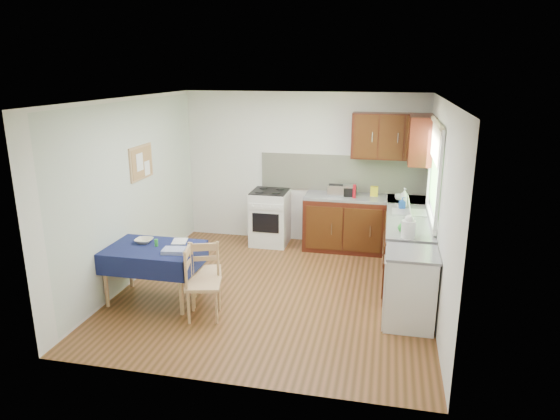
% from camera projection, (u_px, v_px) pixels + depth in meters
% --- Properties ---
extents(floor, '(4.20, 4.20, 0.00)m').
position_uv_depth(floor, '(275.00, 290.00, 6.66)').
color(floor, '#4E3114').
rests_on(floor, ground).
extents(ceiling, '(4.00, 4.20, 0.02)m').
position_uv_depth(ceiling, '(275.00, 99.00, 5.97)').
color(ceiling, white).
rests_on(ceiling, wall_back).
extents(wall_back, '(4.00, 0.02, 2.50)m').
position_uv_depth(wall_back, '(303.00, 169.00, 8.29)').
color(wall_back, silver).
rests_on(wall_back, ground).
extents(wall_front, '(4.00, 0.02, 2.50)m').
position_uv_depth(wall_front, '(221.00, 260.00, 4.34)').
color(wall_front, silver).
rests_on(wall_front, ground).
extents(wall_left, '(0.02, 4.20, 2.50)m').
position_uv_depth(wall_left, '(131.00, 192.00, 6.73)').
color(wall_left, silver).
rests_on(wall_left, ground).
extents(wall_right, '(0.02, 4.20, 2.50)m').
position_uv_depth(wall_right, '(439.00, 209.00, 5.91)').
color(wall_right, silver).
rests_on(wall_right, ground).
extents(base_cabinets, '(1.90, 2.30, 0.86)m').
position_uv_depth(base_cabinets, '(382.00, 237.00, 7.44)').
color(base_cabinets, black).
rests_on(base_cabinets, ground).
extents(worktop_back, '(1.90, 0.60, 0.04)m').
position_uv_depth(worktop_back, '(365.00, 198.00, 7.89)').
color(worktop_back, slate).
rests_on(worktop_back, base_cabinets).
extents(worktop_right, '(0.60, 1.70, 0.04)m').
position_uv_depth(worktop_right, '(409.00, 221.00, 6.68)').
color(worktop_right, slate).
rests_on(worktop_right, base_cabinets).
extents(worktop_corner, '(0.60, 0.60, 0.04)m').
position_uv_depth(worktop_corner, '(407.00, 200.00, 7.76)').
color(worktop_corner, slate).
rests_on(worktop_corner, base_cabinets).
extents(splashback, '(2.70, 0.02, 0.60)m').
position_uv_depth(splashback, '(342.00, 173.00, 8.16)').
color(splashback, beige).
rests_on(splashback, wall_back).
extents(upper_cabinets, '(1.20, 0.85, 0.70)m').
position_uv_depth(upper_cabinets, '(400.00, 137.00, 7.53)').
color(upper_cabinets, black).
rests_on(upper_cabinets, wall_back).
extents(stove, '(0.60, 0.61, 0.92)m').
position_uv_depth(stove, '(270.00, 217.00, 8.33)').
color(stove, silver).
rests_on(stove, ground).
extents(window, '(0.04, 1.48, 1.26)m').
position_uv_depth(window, '(435.00, 165.00, 6.46)').
color(window, '#315E26').
rests_on(window, wall_right).
extents(fridge, '(0.58, 0.60, 0.89)m').
position_uv_depth(fridge, '(410.00, 289.00, 5.67)').
color(fridge, silver).
rests_on(fridge, ground).
extents(corkboard, '(0.04, 0.62, 0.47)m').
position_uv_depth(corkboard, '(141.00, 162.00, 6.91)').
color(corkboard, '#A28651').
rests_on(corkboard, wall_left).
extents(dining_table, '(1.19, 0.81, 0.72)m').
position_uv_depth(dining_table, '(152.00, 255.00, 6.23)').
color(dining_table, '#100E3B').
rests_on(dining_table, ground).
extents(chair_far, '(0.49, 0.49, 0.86)m').
position_uv_depth(chair_far, '(206.00, 270.00, 6.17)').
color(chair_far, '#A28651').
rests_on(chair_far, ground).
extents(chair_near, '(0.48, 0.48, 0.89)m').
position_uv_depth(chair_near, '(199.00, 281.00, 5.81)').
color(chair_near, '#A28651').
rests_on(chair_near, ground).
extents(toaster, '(0.26, 0.16, 0.20)m').
position_uv_depth(toaster, '(336.00, 191.00, 7.89)').
color(toaster, silver).
rests_on(toaster, worktop_back).
extents(sandwich_press, '(0.29, 0.25, 0.17)m').
position_uv_depth(sandwich_press, '(347.00, 190.00, 7.96)').
color(sandwich_press, black).
rests_on(sandwich_press, worktop_back).
extents(sauce_bottle, '(0.05, 0.05, 0.21)m').
position_uv_depth(sauce_bottle, '(354.00, 191.00, 7.77)').
color(sauce_bottle, '#AE0D1A').
rests_on(sauce_bottle, worktop_back).
extents(yellow_packet, '(0.12, 0.08, 0.16)m').
position_uv_depth(yellow_packet, '(374.00, 191.00, 7.90)').
color(yellow_packet, yellow).
rests_on(yellow_packet, worktop_back).
extents(dish_rack, '(0.47, 0.36, 0.22)m').
position_uv_depth(dish_rack, '(409.00, 211.00, 6.98)').
color(dish_rack, '#97979C').
rests_on(dish_rack, worktop_right).
extents(kettle, '(0.17, 0.17, 0.28)m').
position_uv_depth(kettle, '(408.00, 228.00, 5.94)').
color(kettle, silver).
rests_on(kettle, worktop_right).
extents(cup, '(0.14, 0.14, 0.09)m').
position_uv_depth(cup, '(399.00, 197.00, 7.67)').
color(cup, silver).
rests_on(cup, worktop_back).
extents(soap_bottle_a, '(0.15, 0.15, 0.28)m').
position_uv_depth(soap_bottle_a, '(404.00, 197.00, 7.29)').
color(soap_bottle_a, silver).
rests_on(soap_bottle_a, worktop_right).
extents(soap_bottle_b, '(0.10, 0.10, 0.18)m').
position_uv_depth(soap_bottle_b, '(402.00, 203.00, 7.15)').
color(soap_bottle_b, blue).
rests_on(soap_bottle_b, worktop_right).
extents(soap_bottle_c, '(0.15, 0.15, 0.15)m').
position_uv_depth(soap_bottle_c, '(403.00, 226.00, 6.18)').
color(soap_bottle_c, green).
rests_on(soap_bottle_c, worktop_right).
extents(plate_bowl, '(0.23, 0.23, 0.05)m').
position_uv_depth(plate_bowl, '(144.00, 241.00, 6.34)').
color(plate_bowl, beige).
rests_on(plate_bowl, dining_table).
extents(book, '(0.23, 0.28, 0.02)m').
position_uv_depth(book, '(173.00, 242.00, 6.36)').
color(book, white).
rests_on(book, dining_table).
extents(spice_jar, '(0.04, 0.04, 0.09)m').
position_uv_depth(spice_jar, '(156.00, 243.00, 6.21)').
color(spice_jar, '#24862D').
rests_on(spice_jar, dining_table).
extents(tea_towel, '(0.29, 0.24, 0.05)m').
position_uv_depth(tea_towel, '(174.00, 251.00, 6.00)').
color(tea_towel, '#283E94').
rests_on(tea_towel, dining_table).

